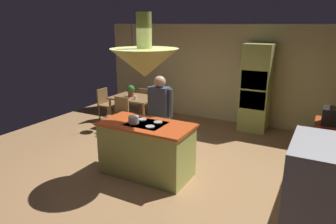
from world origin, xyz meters
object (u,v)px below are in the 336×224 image
(dining_table, at_px, (134,101))
(chair_by_back_wall, at_px, (147,101))
(kitchen_island, at_px, (147,149))
(person_at_island, at_px, (160,112))
(cooking_pot_on_cooktop, at_px, (134,120))
(chair_facing_island, at_px, (119,113))
(cup_on_table, at_px, (135,98))
(chair_at_corner, at_px, (106,102))
(oven_tower, at_px, (256,88))
(potted_plant_on_table, at_px, (131,90))

(dining_table, height_order, chair_by_back_wall, chair_by_back_wall)
(dining_table, bearing_deg, chair_by_back_wall, 90.00)
(kitchen_island, relative_size, person_at_island, 0.98)
(person_at_island, bearing_deg, cooking_pot_on_cooktop, -93.06)
(chair_facing_island, relative_size, cup_on_table, 9.67)
(chair_at_corner, bearing_deg, cup_on_table, -100.30)
(chair_at_corner, xyz_separation_m, cooking_pot_on_cooktop, (2.49, -2.23, 0.52))
(chair_facing_island, distance_m, cup_on_table, 0.55)
(chair_by_back_wall, bearing_deg, chair_at_corner, 33.63)
(kitchen_island, relative_size, oven_tower, 0.76)
(person_at_island, distance_m, chair_facing_island, 1.82)
(oven_tower, relative_size, dining_table, 1.87)
(person_at_island, relative_size, cup_on_table, 18.24)
(oven_tower, bearing_deg, kitchen_island, -108.74)
(person_at_island, xyz_separation_m, potted_plant_on_table, (-1.67, 1.41, -0.01))
(oven_tower, xyz_separation_m, cooking_pot_on_cooktop, (-1.26, -3.37, -0.04))
(oven_tower, height_order, chair_by_back_wall, oven_tower)
(chair_facing_island, height_order, chair_by_back_wall, same)
(chair_at_corner, bearing_deg, chair_by_back_wall, -56.37)
(kitchen_island, height_order, chair_at_corner, kitchen_island)
(kitchen_island, bearing_deg, cup_on_table, 128.79)
(chair_at_corner, xyz_separation_m, potted_plant_on_table, (0.86, -0.01, 0.42))
(cup_on_table, distance_m, cooking_pot_on_cooktop, 2.45)
(kitchen_island, bearing_deg, oven_tower, 71.26)
(chair_by_back_wall, distance_m, cooking_pot_on_cooktop, 3.29)
(chair_facing_island, xyz_separation_m, cup_on_table, (0.18, 0.42, 0.30))
(person_at_island, bearing_deg, chair_at_corner, 150.69)
(dining_table, relative_size, chair_at_corner, 1.30)
(chair_at_corner, relative_size, cup_on_table, 9.67)
(person_at_island, bearing_deg, potted_plant_on_table, 139.83)
(cup_on_table, relative_size, cooking_pot_on_cooktop, 0.50)
(oven_tower, relative_size, chair_by_back_wall, 2.43)
(oven_tower, distance_m, cooking_pot_on_cooktop, 3.60)
(dining_table, relative_size, potted_plant_on_table, 3.78)
(chair_facing_island, xyz_separation_m, chair_by_back_wall, (0.00, 1.26, 0.00))
(chair_facing_island, xyz_separation_m, chair_at_corner, (-0.95, 0.63, 0.00))
(chair_by_back_wall, bearing_deg, chair_facing_island, 90.00)
(kitchen_island, distance_m, oven_tower, 3.47)
(dining_table, xyz_separation_m, potted_plant_on_table, (-0.09, -0.01, 0.27))
(potted_plant_on_table, xyz_separation_m, cooking_pot_on_cooktop, (1.63, -2.22, 0.09))
(kitchen_island, bearing_deg, cooking_pot_on_cooktop, -140.91)
(dining_table, xyz_separation_m, chair_facing_island, (0.00, -0.63, -0.15))
(chair_by_back_wall, distance_m, potted_plant_on_table, 0.77)
(chair_by_back_wall, bearing_deg, person_at_island, 127.70)
(kitchen_island, height_order, person_at_island, person_at_island)
(chair_by_back_wall, bearing_deg, kitchen_island, 121.92)
(chair_facing_island, distance_m, cooking_pot_on_cooktop, 2.28)
(chair_by_back_wall, height_order, chair_at_corner, same)
(kitchen_island, distance_m, chair_facing_island, 2.25)
(dining_table, relative_size, chair_facing_island, 1.30)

